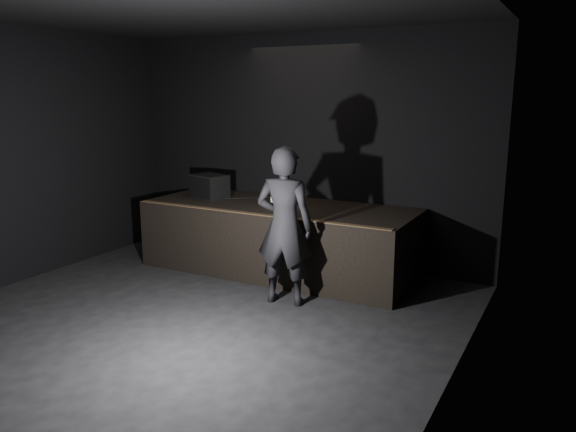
{
  "coord_description": "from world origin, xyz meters",
  "views": [
    {
      "loc": [
        3.92,
        -4.31,
        2.61
      ],
      "look_at": [
        0.38,
        2.3,
        0.96
      ],
      "focal_mm": 35.0,
      "sensor_mm": 36.0,
      "label": 1
    }
  ],
  "objects_px": {
    "stage_riser": "(279,238)",
    "beer_can": "(284,206)",
    "person": "(285,226)",
    "laptop": "(282,199)",
    "stage_monitor": "(209,186)"
  },
  "relations": [
    {
      "from": "person",
      "to": "laptop",
      "type": "bearing_deg",
      "value": -69.3
    },
    {
      "from": "stage_monitor",
      "to": "beer_can",
      "type": "distance_m",
      "value": 1.56
    },
    {
      "from": "stage_monitor",
      "to": "beer_can",
      "type": "bearing_deg",
      "value": 3.51
    },
    {
      "from": "laptop",
      "to": "person",
      "type": "height_order",
      "value": "person"
    },
    {
      "from": "laptop",
      "to": "person",
      "type": "bearing_deg",
      "value": -81.13
    },
    {
      "from": "stage_monitor",
      "to": "person",
      "type": "height_order",
      "value": "person"
    },
    {
      "from": "stage_riser",
      "to": "person",
      "type": "height_order",
      "value": "person"
    },
    {
      "from": "stage_monitor",
      "to": "beer_can",
      "type": "relative_size",
      "value": 3.84
    },
    {
      "from": "stage_riser",
      "to": "beer_can",
      "type": "distance_m",
      "value": 0.74
    },
    {
      "from": "stage_riser",
      "to": "stage_monitor",
      "type": "bearing_deg",
      "value": -179.77
    },
    {
      "from": "laptop",
      "to": "person",
      "type": "relative_size",
      "value": 0.23
    },
    {
      "from": "stage_monitor",
      "to": "person",
      "type": "distance_m",
      "value": 2.24
    },
    {
      "from": "stage_riser",
      "to": "beer_can",
      "type": "relative_size",
      "value": 24.2
    },
    {
      "from": "stage_monitor",
      "to": "beer_can",
      "type": "height_order",
      "value": "stage_monitor"
    },
    {
      "from": "stage_monitor",
      "to": "laptop",
      "type": "xyz_separation_m",
      "value": [
        1.22,
        0.14,
        -0.12
      ]
    }
  ]
}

